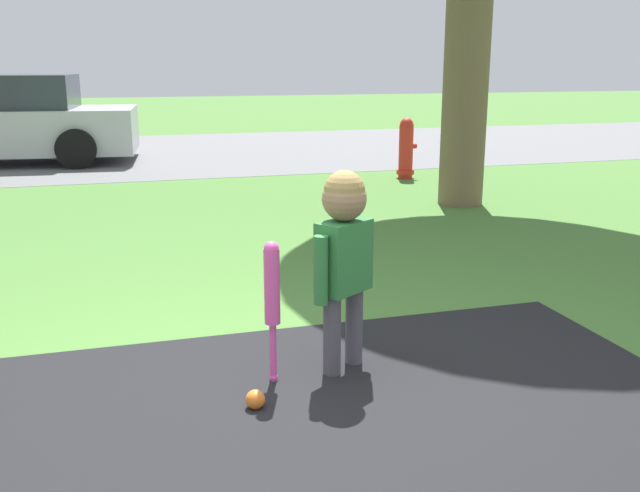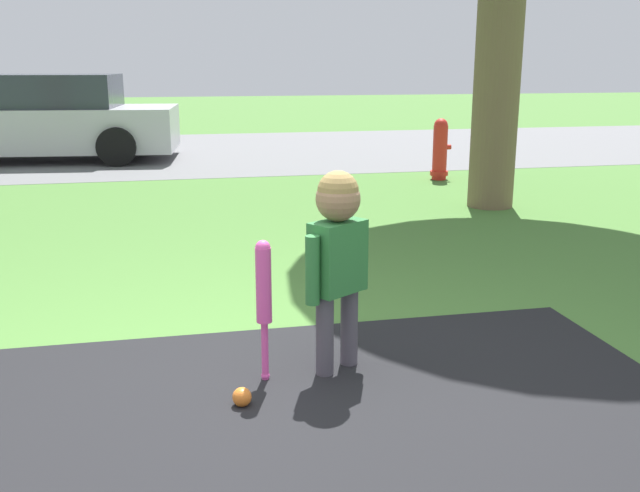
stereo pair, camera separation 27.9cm
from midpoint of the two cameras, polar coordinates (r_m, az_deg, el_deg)
name	(u,v)px [view 1 (the left image)]	position (r m, az deg, el deg)	size (l,w,h in m)	color
ground_plane	(246,421)	(3.13, -8.57, -13.72)	(60.00, 60.00, 0.00)	#477533
street_strip	(139,153)	(12.38, -14.92, 7.18)	(40.00, 6.00, 0.01)	slate
child	(344,243)	(3.36, -0.44, 0.21)	(0.35, 0.27, 0.99)	#4C4751
baseball_bat	(272,292)	(3.30, -6.28, -3.72)	(0.07, 0.07, 0.69)	#E54CA5
sports_ball	(255,399)	(3.20, -7.75, -12.11)	(0.09, 0.09, 0.09)	orange
fire_hydrant	(406,149)	(9.36, 6.05, 7.72)	(0.26, 0.23, 0.78)	red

